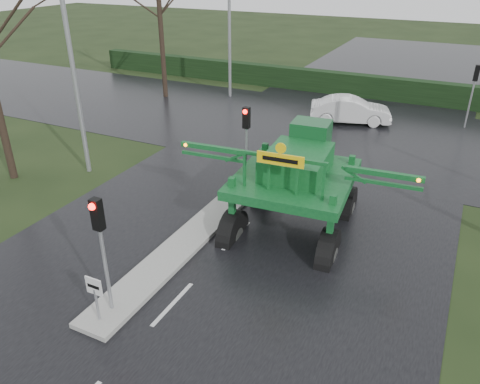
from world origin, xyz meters
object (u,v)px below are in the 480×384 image
at_px(traffic_signal_near, 100,232).
at_px(traffic_signal_far, 475,82).
at_px(traffic_signal_mid, 246,130).
at_px(street_light_left_far, 233,4).
at_px(street_light_left_near, 73,34).
at_px(white_sedan, 349,123).
at_px(crop_sprayer, 234,176).
at_px(keep_left_sign, 95,292).

xyz_separation_m(traffic_signal_near, traffic_signal_far, (7.80, 21.02, 0.00)).
height_order(traffic_signal_mid, street_light_left_far, street_light_left_far).
height_order(traffic_signal_near, street_light_left_near, street_light_left_near).
bearing_deg(traffic_signal_far, white_sedan, 18.26).
height_order(traffic_signal_near, street_light_left_far, street_light_left_far).
bearing_deg(traffic_signal_near, white_sedan, 84.91).
distance_m(traffic_signal_far, crop_sprayer, 17.17).
xyz_separation_m(keep_left_sign, street_light_left_far, (-6.89, 21.50, 4.93)).
xyz_separation_m(traffic_signal_near, street_light_left_near, (-6.89, 7.01, 3.40)).
relative_size(traffic_signal_near, traffic_signal_mid, 1.00).
bearing_deg(traffic_signal_mid, traffic_signal_far, 58.07).
relative_size(traffic_signal_mid, crop_sprayer, 0.42).
height_order(keep_left_sign, traffic_signal_far, traffic_signal_far).
xyz_separation_m(keep_left_sign, traffic_signal_mid, (0.00, 8.99, 1.53)).
xyz_separation_m(keep_left_sign, street_light_left_near, (-6.89, 7.50, 4.93)).
bearing_deg(street_light_left_far, crop_sprayer, -63.05).
bearing_deg(street_light_left_near, traffic_signal_near, -45.47).
bearing_deg(traffic_signal_far, traffic_signal_near, 69.64).
distance_m(traffic_signal_mid, traffic_signal_far, 14.75).
distance_m(keep_left_sign, white_sedan, 19.60).
relative_size(traffic_signal_far, street_light_left_near, 0.35).
distance_m(traffic_signal_mid, street_light_left_near, 7.83).
bearing_deg(street_light_left_far, keep_left_sign, -72.22).
relative_size(street_light_left_far, crop_sprayer, 1.19).
distance_m(keep_left_sign, street_light_left_near, 11.32).
height_order(street_light_left_far, white_sedan, street_light_left_far).
bearing_deg(traffic_signal_far, keep_left_sign, 70.07).
bearing_deg(keep_left_sign, crop_sprayer, 78.63).
bearing_deg(traffic_signal_far, traffic_signal_mid, 58.07).
xyz_separation_m(keep_left_sign, white_sedan, (1.69, 19.49, -1.06)).
relative_size(keep_left_sign, traffic_signal_far, 0.38).
distance_m(crop_sprayer, white_sedan, 13.99).
xyz_separation_m(traffic_signal_near, traffic_signal_mid, (0.00, 8.50, 0.00)).
bearing_deg(keep_left_sign, traffic_signal_mid, 90.00).
bearing_deg(street_light_left_far, street_light_left_near, -90.00).
bearing_deg(street_light_left_far, traffic_signal_mid, -61.14).
relative_size(traffic_signal_near, street_light_left_far, 0.35).
bearing_deg(traffic_signal_near, street_light_left_near, 134.53).
bearing_deg(traffic_signal_near, keep_left_sign, -90.00).
xyz_separation_m(traffic_signal_mid, street_light_left_near, (-6.89, -1.49, 3.40)).
bearing_deg(traffic_signal_mid, white_sedan, 80.85).
xyz_separation_m(traffic_signal_near, white_sedan, (1.69, 19.00, -2.59)).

